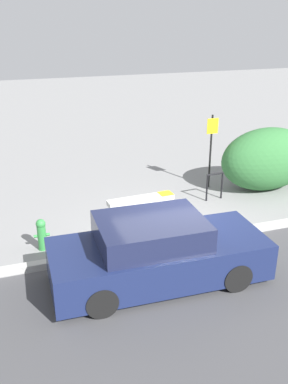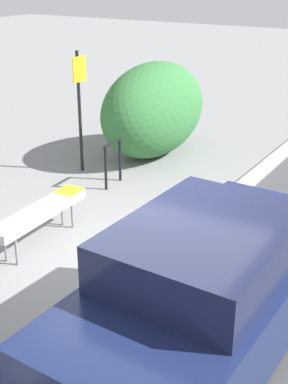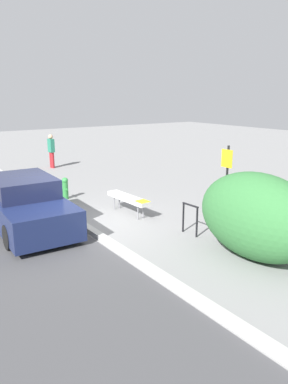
{
  "view_description": "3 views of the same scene",
  "coord_description": "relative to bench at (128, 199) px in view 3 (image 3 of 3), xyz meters",
  "views": [
    {
      "loc": [
        -3.58,
        -8.18,
        5.03
      ],
      "look_at": [
        -0.49,
        0.85,
        1.07
      ],
      "focal_mm": 40.0,
      "sensor_mm": 36.0,
      "label": 1
    },
    {
      "loc": [
        -5.33,
        -3.15,
        3.69
      ],
      "look_at": [
        0.21,
        0.26,
        0.94
      ],
      "focal_mm": 50.0,
      "sensor_mm": 36.0,
      "label": 2
    },
    {
      "loc": [
        9.06,
        -4.1,
        3.56
      ],
      "look_at": [
        1.11,
        1.32,
        1.05
      ],
      "focal_mm": 35.0,
      "sensor_mm": 36.0,
      "label": 3
    }
  ],
  "objects": [
    {
      "name": "parked_car_near",
      "position": [
        -0.65,
        -2.94,
        0.15
      ],
      "size": [
        4.38,
        1.85,
        1.4
      ],
      "rotation": [
        0.0,
        0.0,
        -0.03
      ],
      "color": "black",
      "rests_on": "ground_plane"
    },
    {
      "name": "ground_plane",
      "position": [
        0.29,
        -1.69,
        -0.49
      ],
      "size": [
        60.0,
        60.0,
        0.0
      ],
      "primitive_type": "plane",
      "color": "gray"
    },
    {
      "name": "pedestrian",
      "position": [
        -8.51,
        0.82,
        0.41
      ],
      "size": [
        0.39,
        0.24,
        1.67
      ],
      "rotation": [
        0.0,
        0.0,
        0.08
      ],
      "color": "maroon",
      "rests_on": "ground_plane"
    },
    {
      "name": "sign_post",
      "position": [
        2.7,
        1.35,
        0.9
      ],
      "size": [
        0.36,
        0.08,
        2.3
      ],
      "color": "black",
      "rests_on": "ground_plane"
    },
    {
      "name": "fire_hydrant",
      "position": [
        -2.71,
        -0.91,
        -0.08
      ],
      "size": [
        0.36,
        0.22,
        0.77
      ],
      "color": "#338C3F",
      "rests_on": "ground_plane"
    },
    {
      "name": "bike_rack",
      "position": [
        2.39,
        0.4,
        0.01
      ],
      "size": [
        0.55,
        0.08,
        0.83
      ],
      "rotation": [
        0.0,
        0.0,
        0.06
      ],
      "color": "black",
      "rests_on": "ground_plane"
    },
    {
      "name": "bench",
      "position": [
        0.0,
        0.0,
        0.0
      ],
      "size": [
        1.83,
        0.44,
        0.57
      ],
      "rotation": [
        0.0,
        0.0,
        0.05
      ],
      "color": "gray",
      "rests_on": "ground_plane"
    },
    {
      "name": "shrub_hedge",
      "position": [
        4.28,
        0.66,
        0.48
      ],
      "size": [
        3.01,
        1.67,
        1.94
      ],
      "color": "#337038",
      "rests_on": "ground_plane"
    },
    {
      "name": "curb",
      "position": [
        0.29,
        -1.69,
        -0.42
      ],
      "size": [
        60.0,
        0.2,
        0.13
      ],
      "color": "#A8A8A3",
      "rests_on": "ground_plane"
    }
  ]
}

